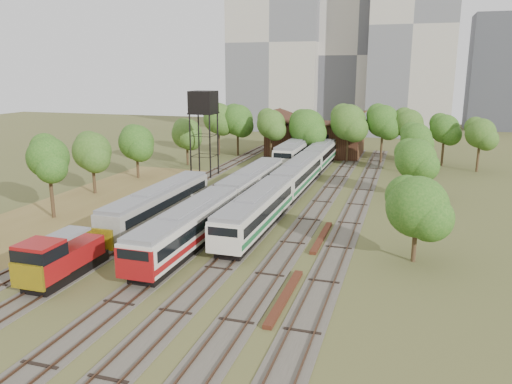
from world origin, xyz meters
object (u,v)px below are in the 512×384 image
(railcar_green_set, at_px, (298,175))
(water_tower, at_px, (203,105))
(railcar_red_set, at_px, (225,202))
(shunter_locomotive, at_px, (59,259))

(railcar_green_set, bearing_deg, water_tower, 162.43)
(water_tower, bearing_deg, railcar_green_set, -17.57)
(railcar_green_set, distance_m, water_tower, 17.23)
(railcar_red_set, xyz_separation_m, water_tower, (-10.50, 19.62, 8.12))
(shunter_locomotive, height_order, water_tower, water_tower)
(railcar_green_set, bearing_deg, shunter_locomotive, -107.21)
(railcar_green_set, height_order, water_tower, water_tower)
(railcar_red_set, relative_size, shunter_locomotive, 4.27)
(railcar_green_set, xyz_separation_m, shunter_locomotive, (-10.00, -32.28, -0.26))
(shunter_locomotive, distance_m, water_tower, 38.08)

